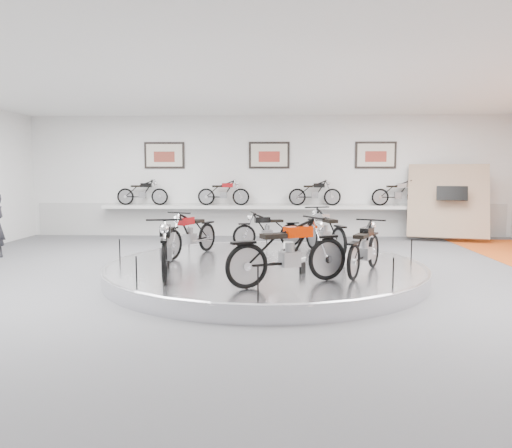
{
  "coord_description": "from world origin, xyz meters",
  "views": [
    {
      "loc": [
        0.19,
        -9.68,
        2.16
      ],
      "look_at": [
        -0.2,
        0.6,
        1.07
      ],
      "focal_mm": 35.0,
      "sensor_mm": 36.0,
      "label": 1
    }
  ],
  "objects_px": {
    "bike_c": "(190,233)",
    "bike_b": "(268,230)",
    "display_platform": "(265,271)",
    "bike_f": "(364,247)",
    "shelf": "(269,207)",
    "bike_e": "(289,251)",
    "bike_d": "(166,246)",
    "bike_a": "(325,231)"
  },
  "relations": [
    {
      "from": "bike_b",
      "to": "bike_f",
      "type": "relative_size",
      "value": 0.9
    },
    {
      "from": "bike_e",
      "to": "bike_f",
      "type": "xyz_separation_m",
      "value": [
        1.41,
        0.94,
        -0.07
      ]
    },
    {
      "from": "display_platform",
      "to": "bike_d",
      "type": "xyz_separation_m",
      "value": [
        -1.76,
        -1.18,
        0.68
      ]
    },
    {
      "from": "bike_b",
      "to": "bike_c",
      "type": "bearing_deg",
      "value": 21.77
    },
    {
      "from": "display_platform",
      "to": "bike_b",
      "type": "xyz_separation_m",
      "value": [
        0.02,
        2.19,
        0.59
      ]
    },
    {
      "from": "bike_a",
      "to": "bike_c",
      "type": "bearing_deg",
      "value": 77.28
    },
    {
      "from": "bike_c",
      "to": "bike_b",
      "type": "bearing_deg",
      "value": 151.37
    },
    {
      "from": "bike_f",
      "to": "bike_c",
      "type": "bearing_deg",
      "value": 87.81
    },
    {
      "from": "shelf",
      "to": "bike_d",
      "type": "distance_m",
      "value": 7.78
    },
    {
      "from": "shelf",
      "to": "bike_a",
      "type": "height_order",
      "value": "bike_a"
    },
    {
      "from": "bike_b",
      "to": "bike_e",
      "type": "bearing_deg",
      "value": 80.36
    },
    {
      "from": "bike_a",
      "to": "bike_e",
      "type": "xyz_separation_m",
      "value": [
        -0.9,
        -3.12,
        0.03
      ]
    },
    {
      "from": "shelf",
      "to": "bike_b",
      "type": "relative_size",
      "value": 7.37
    },
    {
      "from": "shelf",
      "to": "bike_e",
      "type": "relative_size",
      "value": 5.8
    },
    {
      "from": "bike_a",
      "to": "bike_b",
      "type": "bearing_deg",
      "value": 34.95
    },
    {
      "from": "display_platform",
      "to": "bike_a",
      "type": "relative_size",
      "value": 3.58
    },
    {
      "from": "bike_a",
      "to": "bike_f",
      "type": "relative_size",
      "value": 1.08
    },
    {
      "from": "bike_e",
      "to": "display_platform",
      "type": "bearing_deg",
      "value": 75.53
    },
    {
      "from": "bike_c",
      "to": "bike_a",
      "type": "bearing_deg",
      "value": 120.75
    },
    {
      "from": "shelf",
      "to": "bike_b",
      "type": "height_order",
      "value": "bike_b"
    },
    {
      "from": "bike_a",
      "to": "bike_e",
      "type": "relative_size",
      "value": 0.94
    },
    {
      "from": "bike_c",
      "to": "bike_d",
      "type": "xyz_separation_m",
      "value": [
        -0.09,
        -2.09,
        0.03
      ]
    },
    {
      "from": "bike_c",
      "to": "bike_d",
      "type": "relative_size",
      "value": 0.95
    },
    {
      "from": "bike_b",
      "to": "bike_d",
      "type": "relative_size",
      "value": 0.83
    },
    {
      "from": "bike_f",
      "to": "bike_e",
      "type": "bearing_deg",
      "value": 149.42
    },
    {
      "from": "bike_c",
      "to": "bike_f",
      "type": "relative_size",
      "value": 1.04
    },
    {
      "from": "display_platform",
      "to": "shelf",
      "type": "relative_size",
      "value": 0.58
    },
    {
      "from": "bike_b",
      "to": "bike_a",
      "type": "bearing_deg",
      "value": 128.82
    },
    {
      "from": "display_platform",
      "to": "bike_b",
      "type": "bearing_deg",
      "value": 89.39
    },
    {
      "from": "bike_a",
      "to": "bike_d",
      "type": "bearing_deg",
      "value": 108.99
    },
    {
      "from": "bike_d",
      "to": "bike_f",
      "type": "height_order",
      "value": "bike_d"
    },
    {
      "from": "bike_a",
      "to": "display_platform",
      "type": "bearing_deg",
      "value": 114.04
    },
    {
      "from": "bike_b",
      "to": "bike_f",
      "type": "xyz_separation_m",
      "value": [
        1.8,
        -3.12,
        0.05
      ]
    },
    {
      "from": "bike_a",
      "to": "bike_b",
      "type": "relative_size",
      "value": 1.2
    },
    {
      "from": "bike_c",
      "to": "bike_d",
      "type": "height_order",
      "value": "bike_d"
    },
    {
      "from": "bike_a",
      "to": "bike_b",
      "type": "height_order",
      "value": "bike_a"
    },
    {
      "from": "display_platform",
      "to": "shelf",
      "type": "height_order",
      "value": "shelf"
    },
    {
      "from": "bike_a",
      "to": "bike_c",
      "type": "relative_size",
      "value": 1.04
    },
    {
      "from": "display_platform",
      "to": "bike_c",
      "type": "distance_m",
      "value": 2.01
    },
    {
      "from": "shelf",
      "to": "bike_a",
      "type": "xyz_separation_m",
      "value": [
        1.33,
        -5.16,
        -0.17
      ]
    },
    {
      "from": "bike_c",
      "to": "shelf",
      "type": "bearing_deg",
      "value": -172.59
    },
    {
      "from": "bike_c",
      "to": "bike_f",
      "type": "xyz_separation_m",
      "value": [
        3.5,
        -1.84,
        -0.02
      ]
    }
  ]
}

